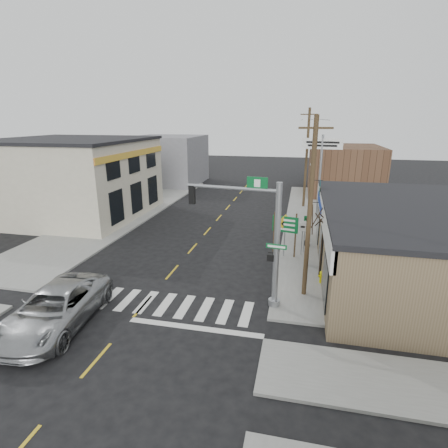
% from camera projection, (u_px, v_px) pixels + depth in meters
% --- Properties ---
extents(ground, '(140.00, 140.00, 0.00)m').
position_uv_depth(ground, '(143.00, 306.00, 16.86)').
color(ground, black).
rests_on(ground, ground).
extents(sidewalk_right, '(6.00, 38.00, 0.13)m').
position_uv_depth(sidewalk_right, '(322.00, 234.00, 27.13)').
color(sidewalk_right, gray).
rests_on(sidewalk_right, ground).
extents(sidewalk_left, '(6.00, 38.00, 0.13)m').
position_uv_depth(sidewalk_left, '(112.00, 220.00, 30.85)').
color(sidewalk_left, gray).
rests_on(sidewalk_left, ground).
extents(center_line, '(0.12, 56.00, 0.01)m').
position_uv_depth(center_line, '(192.00, 248.00, 24.34)').
color(center_line, gold).
rests_on(center_line, ground).
extents(crosswalk, '(11.00, 2.20, 0.01)m').
position_uv_depth(crosswalk, '(146.00, 302.00, 17.24)').
color(crosswalk, silver).
rests_on(crosswalk, ground).
extents(thrift_store, '(12.00, 14.00, 4.00)m').
position_uv_depth(thrift_store, '(437.00, 247.00, 18.89)').
color(thrift_store, brown).
rests_on(thrift_store, ground).
extents(left_building, '(12.00, 12.00, 6.80)m').
position_uv_depth(left_building, '(74.00, 179.00, 31.64)').
color(left_building, beige).
rests_on(left_building, ground).
extents(bldg_distant_right, '(8.00, 10.00, 5.60)m').
position_uv_depth(bldg_distant_right, '(344.00, 170.00, 41.60)').
color(bldg_distant_right, brown).
rests_on(bldg_distant_right, ground).
extents(bldg_distant_left, '(9.00, 10.00, 6.40)m').
position_uv_depth(bldg_distant_left, '(168.00, 160.00, 48.10)').
color(bldg_distant_left, slate).
rests_on(bldg_distant_left, ground).
extents(suv, '(3.37, 6.34, 1.70)m').
position_uv_depth(suv, '(56.00, 308.00, 15.07)').
color(suv, '#989A9D').
rests_on(suv, ground).
extents(traffic_signal_pole, '(4.82, 0.38, 6.11)m').
position_uv_depth(traffic_signal_pole, '(261.00, 232.00, 15.82)').
color(traffic_signal_pole, gray).
rests_on(traffic_signal_pole, sidewalk_right).
extents(guide_sign, '(1.65, 0.14, 2.89)m').
position_uv_depth(guide_sign, '(285.00, 229.00, 22.09)').
color(guide_sign, '#463520').
rests_on(guide_sign, sidewalk_right).
extents(fire_hydrant, '(0.22, 0.22, 0.69)m').
position_uv_depth(fire_hydrant, '(321.00, 276.00, 18.88)').
color(fire_hydrant, '#C8C700').
rests_on(fire_hydrant, sidewalk_right).
extents(ped_crossing_sign, '(1.09, 0.08, 2.81)m').
position_uv_depth(ped_crossing_sign, '(285.00, 228.00, 22.11)').
color(ped_crossing_sign, gray).
rests_on(ped_crossing_sign, sidewalk_right).
extents(lamp_post, '(0.75, 0.59, 5.80)m').
position_uv_depth(lamp_post, '(311.00, 199.00, 23.58)').
color(lamp_post, black).
rests_on(lamp_post, sidewalk_right).
extents(dance_center_sign, '(3.41, 0.21, 7.25)m').
position_uv_depth(dance_center_sign, '(321.00, 156.00, 30.24)').
color(dance_center_sign, gray).
rests_on(dance_center_sign, sidewalk_right).
extents(bare_tree, '(2.37, 2.37, 4.75)m').
position_uv_depth(bare_tree, '(326.00, 213.00, 18.61)').
color(bare_tree, black).
rests_on(bare_tree, sidewalk_right).
extents(shrub_front, '(1.14, 1.14, 0.85)m').
position_uv_depth(shrub_front, '(344.00, 285.00, 17.79)').
color(shrub_front, '#153A13').
rests_on(shrub_front, sidewalk_right).
extents(shrub_back, '(1.15, 1.15, 0.87)m').
position_uv_depth(shrub_back, '(351.00, 262.00, 20.64)').
color(shrub_back, black).
rests_on(shrub_back, sidewalk_right).
extents(utility_pole_near, '(1.52, 0.23, 8.73)m').
position_uv_depth(utility_pole_near, '(310.00, 209.00, 16.51)').
color(utility_pole_near, '#493224').
rests_on(utility_pole_near, sidewalk_right).
extents(utility_pole_far, '(1.66, 0.25, 9.55)m').
position_uv_depth(utility_pole_far, '(307.00, 157.00, 34.14)').
color(utility_pole_far, '#463621').
rests_on(utility_pole_far, sidewalk_right).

